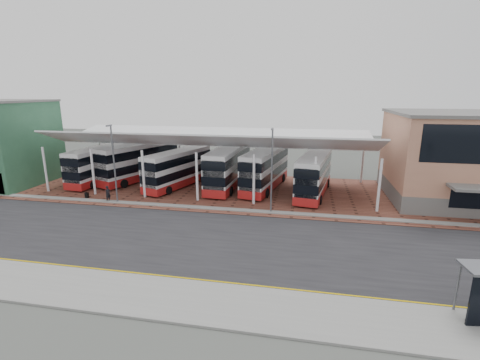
{
  "coord_description": "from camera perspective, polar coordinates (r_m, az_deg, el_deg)",
  "views": [
    {
      "loc": [
        5.12,
        -25.05,
        11.32
      ],
      "look_at": [
        -1.43,
        8.51,
        2.5
      ],
      "focal_mm": 26.0,
      "sensor_mm": 36.0,
      "label": 1
    }
  ],
  "objects": [
    {
      "name": "north_kerb",
      "position": [
        33.6,
        1.64,
        -5.09
      ],
      "size": [
        120.0,
        0.8,
        0.14
      ],
      "primitive_type": "cube",
      "color": "slate",
      "rests_on": "ground"
    },
    {
      "name": "forecourt",
      "position": [
        39.81,
        6.1,
        -2.09
      ],
      "size": [
        72.0,
        16.0,
        0.06
      ],
      "primitive_type": "cube",
      "color": "brown",
      "rests_on": "ground"
    },
    {
      "name": "road",
      "position": [
        27.06,
        -0.9,
        -10.23
      ],
      "size": [
        120.0,
        14.0,
        0.02
      ],
      "primitive_type": "cube",
      "color": "black",
      "rests_on": "ground"
    },
    {
      "name": "ground",
      "position": [
        27.96,
        -0.47,
        -9.41
      ],
      "size": [
        140.0,
        140.0,
        0.0
      ],
      "primitive_type": "plane",
      "color": "#424541"
    },
    {
      "name": "bus_3",
      "position": [
        41.48,
        -1.92,
        2.06
      ],
      "size": [
        3.35,
        11.61,
        4.73
      ],
      "rotation": [
        0.0,
        0.0,
        -0.06
      ],
      "color": "silver",
      "rests_on": "forecourt"
    },
    {
      "name": "lamp_east",
      "position": [
        32.24,
        5.23,
        1.94
      ],
      "size": [
        0.16,
        0.9,
        8.07
      ],
      "color": "#5C5E65",
      "rests_on": "ground"
    },
    {
      "name": "bus_1",
      "position": [
        46.4,
        -16.24,
        2.83
      ],
      "size": [
        6.69,
        11.69,
        4.75
      ],
      "rotation": [
        0.0,
        0.0,
        -0.38
      ],
      "color": "silver",
      "rests_on": "forecourt"
    },
    {
      "name": "shop_green",
      "position": [
        50.69,
        -33.09,
        5.11
      ],
      "size": [
        6.4,
        10.2,
        10.22
      ],
      "color": "#376D4A",
      "rests_on": "ground"
    },
    {
      "name": "canopy",
      "position": [
        40.92,
        -4.86,
        6.66
      ],
      "size": [
        37.0,
        11.63,
        7.07
      ],
      "color": "white",
      "rests_on": "ground"
    },
    {
      "name": "pedestrian",
      "position": [
        38.71,
        -20.84,
        -2.12
      ],
      "size": [
        0.59,
        0.71,
        1.68
      ],
      "primitive_type": "imported",
      "rotation": [
        0.0,
        0.0,
        1.21
      ],
      "color": "black",
      "rests_on": "forecourt"
    },
    {
      "name": "bus_2",
      "position": [
        42.32,
        -10.15,
        1.81
      ],
      "size": [
        5.37,
        10.74,
        4.32
      ],
      "rotation": [
        0.0,
        0.0,
        -0.3
      ],
      "color": "silver",
      "rests_on": "forecourt"
    },
    {
      "name": "yellow_line_near",
      "position": [
        21.9,
        -4.29,
        -16.62
      ],
      "size": [
        120.0,
        0.12,
        0.01
      ],
      "primitive_type": "cube",
      "color": "#C4A000",
      "rests_on": "road"
    },
    {
      "name": "suitcase",
      "position": [
        41.0,
        -23.84,
        -2.3
      ],
      "size": [
        0.36,
        0.25,
        0.61
      ],
      "primitive_type": "cube",
      "color": "black",
      "rests_on": "forecourt"
    },
    {
      "name": "bus_0",
      "position": [
        47.43,
        -21.86,
        2.4
      ],
      "size": [
        3.32,
        10.86,
        4.41
      ],
      "rotation": [
        0.0,
        0.0,
        -0.08
      ],
      "color": "silver",
      "rests_on": "forecourt"
    },
    {
      "name": "lamp_west",
      "position": [
        37.35,
        -20.01,
        2.85
      ],
      "size": [
        0.16,
        0.9,
        8.07
      ],
      "color": "#5C5E65",
      "rests_on": "ground"
    },
    {
      "name": "sidewalk",
      "position": [
        20.26,
        -5.86,
        -19.34
      ],
      "size": [
        120.0,
        4.0,
        0.14
      ],
      "primitive_type": "cube",
      "color": "slate",
      "rests_on": "ground"
    },
    {
      "name": "bus_5",
      "position": [
        39.26,
        12.05,
        0.83
      ],
      "size": [
        4.16,
        11.06,
        4.45
      ],
      "rotation": [
        0.0,
        0.0,
        -0.16
      ],
      "color": "silver",
      "rests_on": "forecourt"
    },
    {
      "name": "yellow_line_far",
      "position": [
        22.15,
        -4.08,
        -16.23
      ],
      "size": [
        120.0,
        0.12,
        0.01
      ],
      "primitive_type": "cube",
      "color": "#C4A000",
      "rests_on": "road"
    },
    {
      "name": "bus_4",
      "position": [
        40.91,
        4.19,
        1.8
      ],
      "size": [
        4.53,
        11.57,
        4.65
      ],
      "rotation": [
        0.0,
        0.0,
        -0.18
      ],
      "color": "silver",
      "rests_on": "forecourt"
    }
  ]
}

